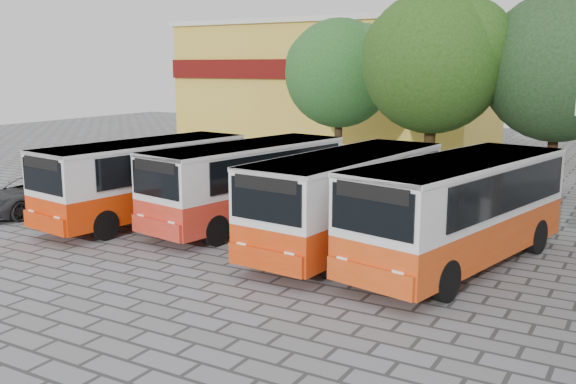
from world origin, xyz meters
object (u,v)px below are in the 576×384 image
Objects in this scene: parked_car at (33,194)px; bus_far_right at (460,205)px; bus_far_left at (145,175)px; bus_centre_right at (348,195)px; bus_centre_left at (247,179)px.

bus_far_right is at bearing 5.67° from parked_car.
bus_far_right reaches higher than parked_car.
bus_centre_right is at bearing 10.56° from bus_far_left.
bus_far_right reaches higher than bus_far_left.
bus_centre_right reaches higher than bus_far_left.
bus_far_left is 3.69m from bus_centre_left.
bus_far_left is 4.88m from parked_car.
bus_far_left is 1.70× the size of parked_car.
parked_car is at bearing -162.77° from bus_far_right.
parked_car is at bearing -158.89° from bus_far_left.
bus_far_left is 0.99× the size of bus_centre_left.
bus_centre_right is at bearing -2.77° from bus_centre_left.
bus_far_left is at bearing -166.14° from bus_far_right.
bus_centre_left reaches higher than parked_car.
bus_far_right is 15.75m from parked_car.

